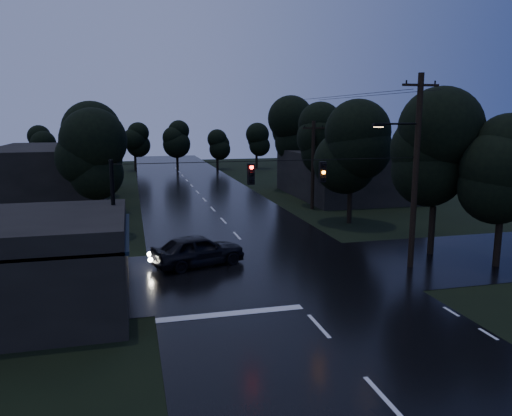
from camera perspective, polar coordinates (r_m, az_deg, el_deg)
name	(u,v)px	position (r m, az deg, el deg)	size (l,w,h in m)	color
ground	(383,397)	(15.60, 14.27, -20.23)	(160.00, 160.00, 0.00)	black
main_road	(213,209)	(42.95, -4.96, -0.15)	(12.00, 120.00, 0.02)	black
cross_street	(269,272)	(25.85, 1.52, -7.29)	(60.00, 9.00, 0.02)	black
building_far_right	(345,174)	(50.47, 10.16, 3.83)	(10.00, 14.00, 4.40)	black
building_far_left	(54,172)	(52.49, -22.13, 3.81)	(10.00, 16.00, 5.00)	black
utility_pole_main	(414,168)	(26.83, 17.64, 4.36)	(3.50, 0.30, 10.00)	black
utility_pole_far	(313,164)	(42.61, 6.52, 5.00)	(2.00, 0.30, 7.50)	black
anchor_pole_left	(114,227)	(23.23, -15.88, -2.07)	(0.18, 0.18, 6.00)	black
span_signals	(287,172)	(23.95, 3.51, 4.12)	(15.00, 0.37, 1.12)	black
tree_corner_near	(437,150)	(29.85, 19.96, 6.21)	(4.48, 4.48, 9.44)	black
tree_corner_far	(504,168)	(28.74, 26.53, 4.10)	(3.92, 3.92, 8.26)	black
tree_left_a	(93,158)	(33.88, -18.12, 5.48)	(3.92, 3.92, 8.26)	black
tree_left_b	(92,145)	(41.86, -18.26, 6.84)	(4.20, 4.20, 8.85)	black
tree_left_c	(92,136)	(51.85, -18.20, 7.86)	(4.48, 4.48, 9.44)	black
tree_right_a	(352,148)	(37.23, 10.86, 6.79)	(4.20, 4.20, 8.85)	black
tree_right_b	(319,138)	(44.80, 7.25, 7.96)	(4.48, 4.48, 9.44)	black
tree_right_c	(291,130)	(54.40, 3.99, 8.84)	(4.76, 4.76, 10.03)	black
car	(198,250)	(26.85, -6.63, -4.79)	(2.01, 4.99, 1.70)	black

